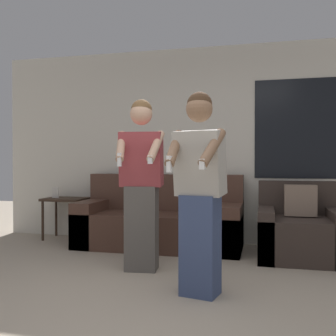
{
  "coord_description": "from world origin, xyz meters",
  "views": [
    {
      "loc": [
        0.74,
        -2.64,
        1.12
      ],
      "look_at": [
        -0.13,
        0.92,
        1.06
      ],
      "focal_mm": 42.0,
      "sensor_mm": 36.0,
      "label": 1
    }
  ],
  "objects_px": {
    "couch": "(160,222)",
    "side_table": "(65,204)",
    "armchair": "(300,231)",
    "person_right": "(200,191)",
    "person_left": "(141,183)"
  },
  "relations": [
    {
      "from": "side_table",
      "to": "person_left",
      "type": "relative_size",
      "value": 0.42
    },
    {
      "from": "armchair",
      "to": "side_table",
      "type": "relative_size",
      "value": 1.28
    },
    {
      "from": "couch",
      "to": "side_table",
      "type": "height_order",
      "value": "couch"
    },
    {
      "from": "armchair",
      "to": "person_left",
      "type": "relative_size",
      "value": 0.54
    },
    {
      "from": "couch",
      "to": "person_left",
      "type": "distance_m",
      "value": 1.26
    },
    {
      "from": "side_table",
      "to": "person_right",
      "type": "bearing_deg",
      "value": -39.97
    },
    {
      "from": "side_table",
      "to": "person_left",
      "type": "xyz_separation_m",
      "value": [
        1.56,
        -1.29,
        0.39
      ]
    },
    {
      "from": "side_table",
      "to": "person_left",
      "type": "distance_m",
      "value": 2.07
    },
    {
      "from": "armchair",
      "to": "person_right",
      "type": "distance_m",
      "value": 1.87
    },
    {
      "from": "couch",
      "to": "person_left",
      "type": "bearing_deg",
      "value": -84.79
    },
    {
      "from": "armchair",
      "to": "person_right",
      "type": "bearing_deg",
      "value": -121.43
    },
    {
      "from": "couch",
      "to": "armchair",
      "type": "height_order",
      "value": "couch"
    },
    {
      "from": "couch",
      "to": "armchair",
      "type": "bearing_deg",
      "value": -6.71
    },
    {
      "from": "couch",
      "to": "person_left",
      "type": "relative_size",
      "value": 1.21
    },
    {
      "from": "person_right",
      "to": "side_table",
      "type": "bearing_deg",
      "value": 140.03
    }
  ]
}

